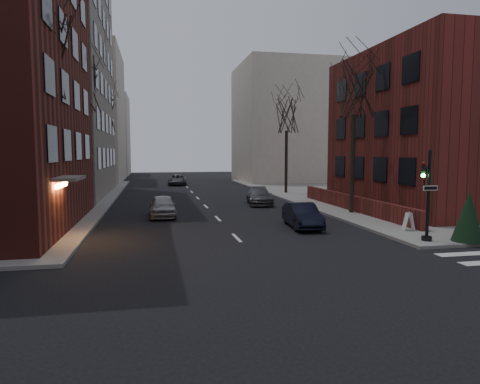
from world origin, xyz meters
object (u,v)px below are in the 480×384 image
car_lane_silver (163,206)px  tree_right_a (354,89)px  tree_right_b (287,115)px  parked_sedan (302,215)px  sandwich_board (409,221)px  tree_left_a (41,56)px  streetlamp_far (113,150)px  tree_left_b (83,86)px  car_lane_far (177,180)px  tree_left_c (104,114)px  traffic_signal (427,201)px  car_lane_gray (259,196)px  streetlamp_near (85,149)px  evergreen_shrub (468,216)px

car_lane_silver → tree_right_a: bearing=-6.0°
tree_right_b → car_lane_silver: tree_right_b is taller
tree_right_a → parked_sedan: size_ratio=2.43×
tree_right_b → sandwich_board: (-0.06, -20.49, -6.99)m
tree_left_a → streetlamp_far: 28.32m
tree_left_b → streetlamp_far: size_ratio=1.72×
tree_right_a → car_lane_far: size_ratio=2.09×
tree_left_b → tree_left_c: bearing=90.0°
traffic_signal → sandwich_board: (0.80, 2.52, -1.31)m
parked_sedan → tree_right_a: bearing=44.1°
tree_left_c → car_lane_silver: size_ratio=2.42×
tree_right_a → streetlamp_far: tree_right_a is taller
parked_sedan → sandwich_board: (4.74, -2.52, -0.06)m
car_lane_gray → sandwich_board: car_lane_gray is taller
traffic_signal → car_lane_gray: traffic_signal is taller
streetlamp_near → car_lane_far: streetlamp_near is taller
traffic_signal → tree_left_a: size_ratio=0.39×
traffic_signal → parked_sedan: (-3.94, 5.04, -1.25)m
streetlamp_near → parked_sedan: streetlamp_near is taller
tree_right_b → streetlamp_far: size_ratio=1.46×
parked_sedan → car_lane_gray: size_ratio=0.91×
streetlamp_near → streetlamp_far: same height
tree_right_a → streetlamp_near: 17.87m
car_lane_far → sandwich_board: (9.63, -34.03, -0.05)m
tree_left_b → car_lane_silver: bearing=-50.1°
car_lane_silver → car_lane_gray: (7.52, 5.01, -0.04)m
traffic_signal → tree_left_c: size_ratio=0.41×
tree_left_a → streetlamp_near: tree_left_a is taller
traffic_signal → sandwich_board: 2.95m
tree_left_a → streetlamp_far: bearing=88.8°
streetlamp_near → car_lane_far: size_ratio=1.35×
traffic_signal → tree_right_b: (0.86, 23.01, 5.68)m
tree_right_a → streetlamp_far: 29.65m
traffic_signal → car_lane_silver: (-11.22, 10.41, -1.22)m
tree_left_a → parked_sedan: (12.80, 0.04, -7.81)m
tree_right_b → evergreen_shrub: size_ratio=4.14×
car_lane_silver → sandwich_board: bearing=-32.6°
tree_right_a → parked_sedan: 9.65m
tree_left_a → streetlamp_far: size_ratio=1.63×
tree_left_a → parked_sedan: 14.99m
tree_right_b → streetlamp_near: tree_right_b is taller
streetlamp_far → car_lane_gray: 21.84m
traffic_signal → evergreen_shrub: 1.90m
tree_left_a → streetlamp_far: (0.60, 28.00, -4.23)m
tree_right_b → streetlamp_far: tree_right_b is taller
tree_left_c → car_lane_gray: (13.04, -15.58, -7.39)m
traffic_signal → tree_left_b: size_ratio=0.37×
car_lane_gray → streetlamp_near: bearing=-161.4°
tree_left_c → car_lane_silver: bearing=-75.0°
tree_left_c → tree_right_b: bearing=-24.4°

